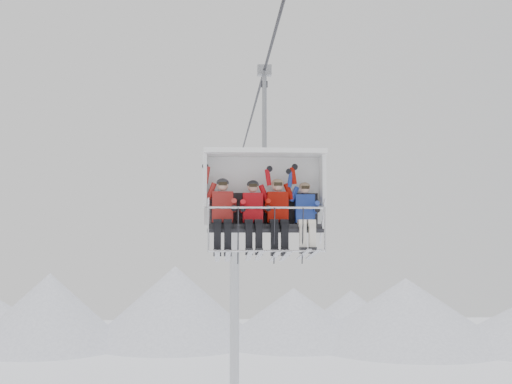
{
  "coord_description": "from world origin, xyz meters",
  "views": [
    {
      "loc": [
        -0.97,
        -16.58,
        9.74
      ],
      "look_at": [
        0.0,
        0.0,
        10.9
      ],
      "focal_mm": 45.0,
      "sensor_mm": 36.0,
      "label": 1
    }
  ],
  "objects": [
    {
      "name": "skier_center_right",
      "position": [
        0.27,
        -3.25,
        10.24
      ],
      "size": [
        0.44,
        1.69,
        1.72
      ],
      "color": "#A20F05",
      "rests_on": "chairlift_carrier"
    },
    {
      "name": "skier_far_right",
      "position": [
        0.85,
        -3.26,
        10.2
      ],
      "size": [
        0.4,
        1.69,
        1.61
      ],
      "color": "navy",
      "rests_on": "chairlift_carrier"
    },
    {
      "name": "haul_cable",
      "position": [
        0.0,
        0.0,
        13.3
      ],
      "size": [
        0.06,
        50.0,
        0.06
      ],
      "primitive_type": "cylinder",
      "rotation": [
        1.57,
        0.0,
        0.0
      ],
      "color": "#2A2A2F",
      "rests_on": "lift_tower_left"
    },
    {
      "name": "ridgeline",
      "position": [
        -1.58,
        42.05,
        2.84
      ],
      "size": [
        72.0,
        21.0,
        7.0
      ],
      "color": "silver",
      "rests_on": "ground"
    },
    {
      "name": "skier_center_left",
      "position": [
        -0.25,
        -3.25,
        10.22
      ],
      "size": [
        0.42,
        1.69,
        1.67
      ],
      "color": "red",
      "rests_on": "chairlift_carrier"
    },
    {
      "name": "skier_far_left",
      "position": [
        -0.89,
        -3.25,
        10.24
      ],
      "size": [
        0.44,
        1.69,
        1.73
      ],
      "color": "#A6231E",
      "rests_on": "chairlift_carrier"
    },
    {
      "name": "lift_tower_right",
      "position": [
        0.0,
        22.0,
        5.78
      ],
      "size": [
        2.0,
        1.8,
        13.48
      ],
      "color": "#B8BAC0",
      "rests_on": "ground"
    },
    {
      "name": "chairlift_carrier",
      "position": [
        0.0,
        -2.94,
        10.71
      ],
      "size": [
        2.56,
        1.17,
        3.98
      ],
      "color": "black",
      "rests_on": "haul_cable"
    }
  ]
}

